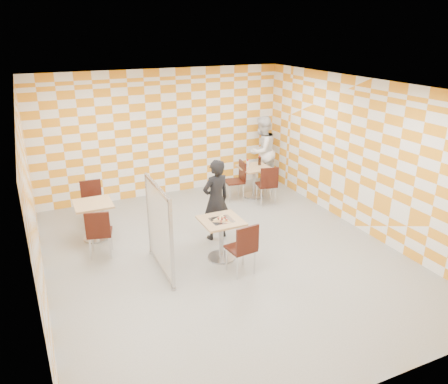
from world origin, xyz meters
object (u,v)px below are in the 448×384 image
(second_table, at_px, (254,176))
(chair_main_front, at_px, (244,246))
(empty_table, at_px, (94,215))
(chair_second_front, at_px, (268,182))
(man_white, at_px, (262,151))
(soda_bottle, at_px, (260,161))
(chair_second_side, at_px, (238,177))
(man_dark, at_px, (216,200))
(chair_empty_near, at_px, (99,230))
(main_table, at_px, (221,232))
(sport_bottle, at_px, (248,164))
(partition, at_px, (159,229))
(chair_empty_far, at_px, (92,199))

(second_table, relative_size, chair_main_front, 0.81)
(empty_table, bearing_deg, chair_second_front, 1.95)
(chair_main_front, distance_m, man_white, 4.50)
(soda_bottle, bearing_deg, chair_second_side, -173.21)
(soda_bottle, bearing_deg, chair_main_front, -122.62)
(man_dark, bearing_deg, chair_empty_near, -14.30)
(chair_second_front, bearing_deg, empty_table, -178.05)
(second_table, height_order, chair_empty_near, chair_empty_near)
(main_table, height_order, chair_second_front, chair_second_front)
(chair_main_front, height_order, sport_bottle, sport_bottle)
(partition, bearing_deg, chair_second_front, 30.45)
(chair_second_side, bearing_deg, man_white, 33.83)
(chair_second_front, distance_m, soda_bottle, 0.75)
(chair_empty_near, bearing_deg, soda_bottle, 21.45)
(man_dark, bearing_deg, man_white, -145.69)
(chair_main_front, relative_size, soda_bottle, 4.02)
(chair_empty_far, bearing_deg, chair_second_front, -8.99)
(main_table, distance_m, chair_empty_near, 2.15)
(partition, distance_m, man_dark, 1.54)
(main_table, bearing_deg, man_white, 50.84)
(chair_empty_far, bearing_deg, chair_main_front, -58.13)
(chair_second_front, height_order, chair_second_side, same)
(chair_main_front, bearing_deg, man_dark, 84.74)
(chair_empty_far, bearing_deg, empty_table, -96.27)
(chair_empty_near, relative_size, man_white, 0.51)
(chair_second_side, bearing_deg, man_dark, -127.93)
(second_table, bearing_deg, soda_bottle, 24.04)
(second_table, distance_m, chair_empty_far, 3.79)
(chair_second_front, relative_size, soda_bottle, 4.02)
(chair_second_side, distance_m, partition, 3.58)
(man_white, bearing_deg, empty_table, -5.75)
(chair_main_front, height_order, chair_second_side, same)
(man_dark, xyz_separation_m, soda_bottle, (1.90, 1.73, 0.06))
(empty_table, xyz_separation_m, sport_bottle, (3.70, 0.76, 0.33))
(empty_table, relative_size, chair_empty_far, 0.81)
(chair_second_front, xyz_separation_m, chair_second_side, (-0.47, 0.59, 0.00))
(sport_bottle, bearing_deg, chair_main_front, -118.26)
(main_table, distance_m, man_white, 4.03)
(chair_empty_near, bearing_deg, chair_second_side, 23.78)
(empty_table, relative_size, chair_empty_near, 0.81)
(empty_table, bearing_deg, second_table, 10.50)
(chair_empty_far, xyz_separation_m, partition, (0.73, -2.43, 0.25))
(chair_empty_near, xyz_separation_m, man_dark, (2.19, -0.12, 0.25))
(second_table, xyz_separation_m, chair_main_front, (-1.85, -3.09, 0.04))
(chair_second_side, relative_size, man_white, 0.51)
(chair_second_side, relative_size, sport_bottle, 4.62)
(sport_bottle, bearing_deg, chair_empty_far, -179.66)
(sport_bottle, bearing_deg, man_white, 40.73)
(chair_empty_near, bearing_deg, chair_main_front, -37.27)
(chair_main_front, relative_size, chair_second_front, 1.00)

